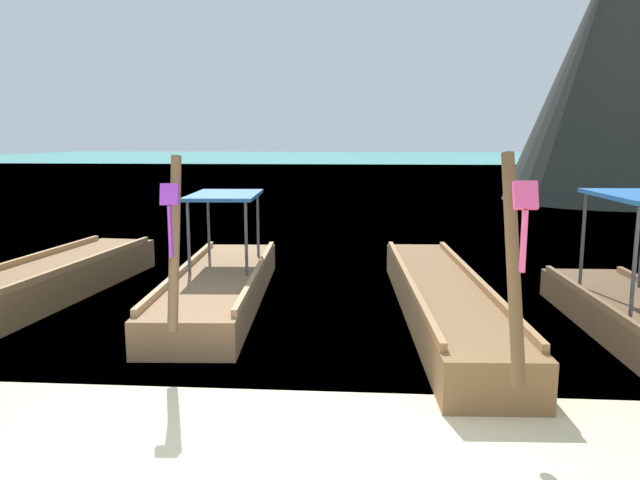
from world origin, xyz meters
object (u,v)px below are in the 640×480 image
Objects in this scene: karst_rock at (619,78)px; longtail_boat_violet_ribbon at (220,284)px; longtail_boat_blue_ribbon at (29,289)px; longtail_boat_pink_ribbon at (442,300)px.

longtail_boat_violet_ribbon is at bearing -126.11° from karst_rock.
longtail_boat_violet_ribbon is 0.54× the size of karst_rock.
karst_rock is (12.97, 17.78, 4.87)m from longtail_boat_violet_ribbon.
karst_rock is (15.97, 18.24, 4.89)m from longtail_boat_blue_ribbon.
longtail_boat_violet_ribbon is at bearing 169.78° from longtail_boat_pink_ribbon.
longtail_boat_pink_ribbon is 0.67× the size of karst_rock.
longtail_boat_pink_ribbon reaches higher than longtail_boat_violet_ribbon.
longtail_boat_violet_ribbon is 3.58m from longtail_boat_pink_ribbon.
longtail_boat_violet_ribbon is 0.81× the size of longtail_boat_pink_ribbon.
longtail_boat_pink_ribbon is 21.27m from karst_rock.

